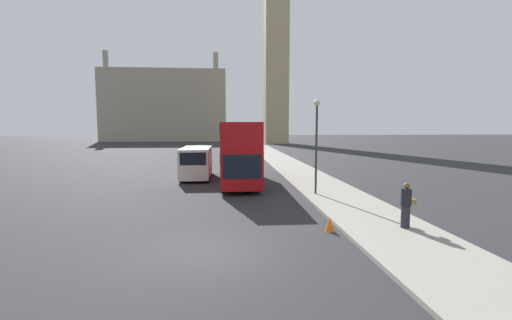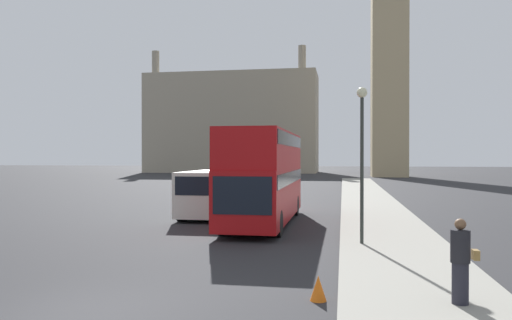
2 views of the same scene
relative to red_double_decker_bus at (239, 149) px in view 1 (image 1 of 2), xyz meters
The scene contains 9 objects.
ground_plane 13.96m from the red_double_decker_bus, 96.35° to the right, with size 300.00×300.00×0.00m, color #28282B.
sidewalk_strip 14.86m from the red_double_decker_bus, 68.68° to the right, with size 3.72×120.00×0.15m.
building_block_distant 75.64m from the red_double_decker_bus, 103.70° to the left, with size 33.06×11.68×23.33m.
red_double_decker_bus is the anchor object (origin of this frame).
white_van 3.97m from the red_double_decker_bus, 147.36° to the left, with size 2.15×5.57×2.38m.
pedestrian 13.59m from the red_double_decker_bus, 63.97° to the right, with size 0.54×0.38×1.73m.
street_lamp 6.92m from the red_double_decker_bus, 51.51° to the right, with size 0.36×0.36×5.36m.
parked_sedan 24.69m from the red_double_decker_bus, 100.59° to the left, with size 1.89×4.51×1.39m.
traffic_cone 12.47m from the red_double_decker_bus, 75.60° to the right, with size 0.36×0.36×0.55m.
Camera 1 is at (0.73, -10.70, 3.99)m, focal length 24.00 mm.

